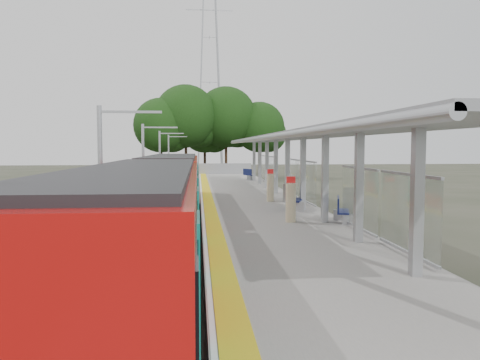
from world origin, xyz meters
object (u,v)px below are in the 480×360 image
at_px(bench_near, 341,209).
at_px(bench_far, 249,174).
at_px(train, 162,200).
at_px(bench_mid, 294,198).
at_px(litter_bin, 287,193).
at_px(info_pillar_far, 270,187).
at_px(info_pillar_near, 291,202).

relative_size(bench_near, bench_far, 1.03).
relative_size(train, bench_near, 17.17).
relative_size(bench_mid, litter_bin, 1.69).
xyz_separation_m(bench_near, info_pillar_far, (-1.68, 7.71, 0.24)).
relative_size(info_pillar_near, litter_bin, 1.83).
relative_size(bench_far, litter_bin, 1.54).
distance_m(train, info_pillar_far, 9.84).
distance_m(info_pillar_near, info_pillar_far, 7.30).
distance_m(info_pillar_far, litter_bin, 1.05).
distance_m(bench_near, info_pillar_near, 2.03).
bearing_deg(info_pillar_near, bench_far, 81.50).
xyz_separation_m(bench_near, litter_bin, (-0.80, 7.20, -0.05)).
height_order(bench_far, info_pillar_far, info_pillar_far).
xyz_separation_m(train, info_pillar_far, (5.43, 8.20, -0.26)).
bearing_deg(bench_far, bench_mid, -114.56).
bearing_deg(info_pillar_far, bench_far, 69.43).
distance_m(bench_near, bench_mid, 4.09).
bearing_deg(train, info_pillar_far, 56.50).
bearing_deg(bench_near, info_pillar_far, 119.02).
bearing_deg(bench_far, train, -127.80).
relative_size(bench_far, info_pillar_far, 0.86).
bearing_deg(train, litter_bin, 50.68).
distance_m(bench_far, info_pillar_near, 24.66).
bearing_deg(bench_mid, bench_near, -54.07).
distance_m(bench_near, litter_bin, 7.25).
relative_size(bench_mid, info_pillar_near, 0.92).
height_order(bench_mid, info_pillar_far, info_pillar_far).
bearing_deg(bench_far, info_pillar_far, -116.57).
bearing_deg(litter_bin, info_pillar_far, 150.28).
bearing_deg(info_pillar_near, train, -176.27).
xyz_separation_m(train, litter_bin, (6.30, 7.70, -0.54)).
relative_size(bench_near, info_pillar_far, 0.88).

